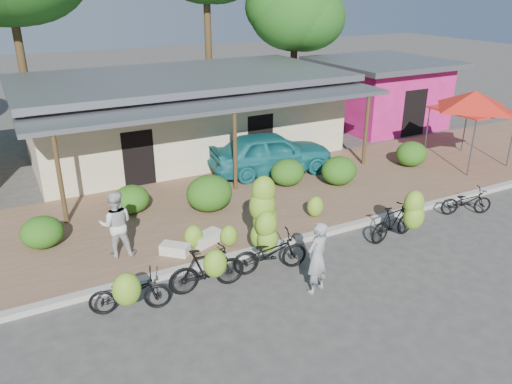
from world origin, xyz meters
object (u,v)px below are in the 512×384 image
(sack_far, at_px, (175,249))
(vendor, at_px, (317,258))
(tree_near_right, at_px, (291,12))
(bike_right, at_px, (400,219))
(bike_left, at_px, (208,268))
(bystander, at_px, (116,224))
(sack_near, at_px, (207,238))
(bike_center, at_px, (267,233))
(bike_far_right, at_px, (466,201))
(teal_van, at_px, (271,152))
(red_canopy, at_px, (474,100))
(bike_far_left, at_px, (129,292))

(sack_far, relative_size, vendor, 0.42)
(tree_near_right, distance_m, bike_right, 15.45)
(bike_left, relative_size, bystander, 1.06)
(sack_near, bearing_deg, sack_far, -170.90)
(bike_center, distance_m, bike_right, 3.92)
(sack_near, bearing_deg, vendor, -65.63)
(bike_far_right, distance_m, sack_far, 9.13)
(bike_center, relative_size, bike_right, 1.33)
(bike_far_right, height_order, teal_van, teal_van)
(bike_center, xyz_separation_m, vendor, (0.46, -1.54, -0.03))
(bike_far_right, distance_m, bystander, 10.56)
(tree_near_right, distance_m, teal_van, 10.37)
(bystander, bearing_deg, teal_van, -134.45)
(red_canopy, xyz_separation_m, sack_near, (-11.70, -1.44, -2.34))
(bike_center, height_order, bike_right, bike_center)
(bike_far_right, relative_size, teal_van, 0.37)
(bike_far_left, xyz_separation_m, bike_right, (7.49, -0.19, 0.16))
(bike_far_left, height_order, bystander, bystander)
(bike_far_right, bearing_deg, tree_near_right, 14.57)
(red_canopy, bearing_deg, bike_left, -164.62)
(bike_center, bearing_deg, bike_far_right, -81.26)
(bike_center, distance_m, sack_near, 2.00)
(red_canopy, relative_size, vendor, 1.96)
(bike_left, xyz_separation_m, bike_center, (1.77, 0.37, 0.31))
(bike_center, xyz_separation_m, bike_far_right, (7.03, -0.19, -0.50))
(bike_center, xyz_separation_m, bystander, (-3.25, 2.11, 0.09))
(sack_far, distance_m, teal_van, 6.79)
(red_canopy, height_order, bike_right, red_canopy)
(bike_center, bearing_deg, sack_near, 41.14)
(bystander, xyz_separation_m, teal_van, (6.59, 3.58, -0.11))
(bike_left, distance_m, sack_near, 2.18)
(vendor, height_order, teal_van, vendor)
(bike_far_left, height_order, bike_left, bike_left)
(red_canopy, distance_m, bike_left, 13.11)
(vendor, bearing_deg, bike_far_left, -34.19)
(bike_right, bearing_deg, tree_near_right, -26.00)
(red_canopy, xyz_separation_m, bystander, (-13.98, -0.96, -1.60))
(bike_left, bearing_deg, bystander, 35.79)
(bike_left, xyz_separation_m, sack_near, (0.80, 2.00, -0.35))
(bike_far_left, bearing_deg, red_canopy, -60.82)
(red_canopy, height_order, bike_far_right, red_canopy)
(tree_near_right, relative_size, sack_near, 8.47)
(bike_center, xyz_separation_m, sack_near, (-0.97, 1.62, -0.66))
(bike_left, xyz_separation_m, bike_right, (5.64, -0.22, 0.10))
(sack_near, bearing_deg, bike_right, -24.55)
(bike_left, bearing_deg, sack_near, -16.95)
(tree_near_right, bearing_deg, teal_van, -125.33)
(tree_near_right, bearing_deg, bike_center, -123.30)
(bike_far_left, distance_m, bike_far_right, 10.65)
(bike_far_left, height_order, teal_van, teal_van)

